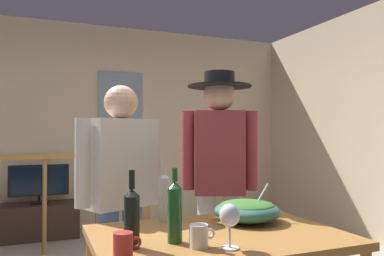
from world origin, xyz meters
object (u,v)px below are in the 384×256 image
serving_table (218,248)px  salad_bowl (247,210)px  stair_railing (40,189)px  wine_bottle_clear (164,196)px  wine_glass (230,217)px  person_standing_left (121,185)px  framed_picture (121,98)px  flat_screen_tv (39,181)px  mug_white (199,236)px  person_standing_right (220,169)px  wine_bottle_dark (132,217)px  wine_bottle_green (175,211)px  mug_red (124,245)px  tv_console (39,221)px

serving_table → salad_bowl: bearing=31.4°
stair_railing → wine_bottle_clear: bearing=-73.2°
wine_glass → person_standing_left: (-0.28, 0.95, 0.03)m
framed_picture → salad_bowl: size_ratio=1.88×
framed_picture → flat_screen_tv: framed_picture is taller
mug_white → person_standing_right: person_standing_right is taller
flat_screen_tv → wine_bottle_clear: bearing=-76.7°
serving_table → wine_bottle_dark: bearing=-168.6°
serving_table → person_standing_right: bearing=63.5°
salad_bowl → wine_bottle_dark: 0.75m
stair_railing → person_standing_right: (1.17, -1.81, 0.32)m
serving_table → wine_bottle_green: wine_bottle_green is taller
framed_picture → person_standing_right: framed_picture is taller
serving_table → person_standing_left: (-0.35, 0.69, 0.24)m
wine_bottle_green → mug_red: size_ratio=2.94×
person_standing_left → person_standing_right: bearing=156.6°
flat_screen_tv → person_standing_left: bearing=-78.8°
flat_screen_tv → wine_bottle_clear: size_ratio=1.99×
wine_glass → wine_bottle_green: 0.26m
person_standing_left → framed_picture: bearing=-124.5°
mug_red → person_standing_right: (0.86, 0.90, 0.20)m
wine_bottle_green → flat_screen_tv: bearing=100.1°
framed_picture → mug_red: framed_picture is taller
stair_railing → wine_bottle_clear: size_ratio=9.79×
framed_picture → mug_white: 3.79m
stair_railing → person_standing_left: 1.89m
framed_picture → wine_bottle_clear: 3.25m
salad_bowl → serving_table: bearing=-148.6°
wine_bottle_green → mug_red: (-0.26, -0.12, -0.09)m
salad_bowl → mug_red: 0.85m
salad_bowl → mug_white: (-0.44, -0.34, -0.02)m
salad_bowl → mug_red: (-0.77, -0.36, -0.02)m
serving_table → wine_bottle_clear: wine_bottle_clear is taller
framed_picture → wine_bottle_dark: framed_picture is taller
mug_white → wine_bottle_green: bearing=124.0°
flat_screen_tv → wine_glass: 3.48m
flat_screen_tv → wine_bottle_dark: 3.26m
tv_console → wine_glass: (0.76, -3.43, 0.68)m
wine_bottle_dark → wine_bottle_clear: bearing=56.8°
serving_table → tv_console: bearing=104.6°
wine_bottle_clear → wine_glass: bearing=-80.5°
wine_bottle_dark → wine_bottle_green: size_ratio=1.00×
stair_railing → wine_bottle_dark: size_ratio=9.78×
tv_console → flat_screen_tv: flat_screen_tv is taller
tv_console → person_standing_left: (0.48, -2.48, 0.71)m
wine_bottle_clear → wine_bottle_green: wine_bottle_green is taller
mug_white → person_standing_left: (-0.17, 0.88, 0.12)m
framed_picture → tv_console: size_ratio=0.77×
flat_screen_tv → wine_bottle_clear: wine_bottle_clear is taller
flat_screen_tv → wine_bottle_dark: (0.38, -3.23, 0.20)m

